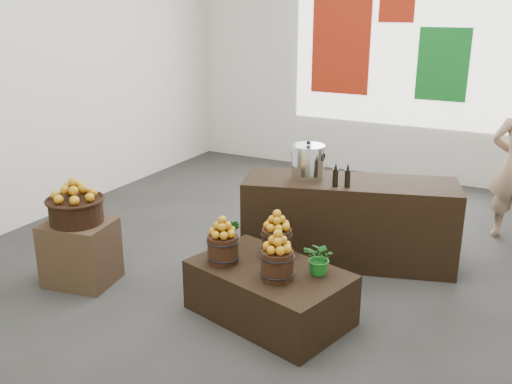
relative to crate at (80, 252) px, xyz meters
The scene contains 21 objects.
ground 1.91m from the crate, 44.56° to the left, with size 7.00×7.00×0.00m, color #333331.
back_wall 5.29m from the crate, 74.42° to the left, with size 6.00×0.04×4.00m, color silver.
back_opening 5.35m from the crate, 71.10° to the left, with size 3.20×0.02×2.40m, color white.
deco_red_left 5.11m from the crate, 81.17° to the left, with size 0.90×0.04×1.40m, color #991E0B.
deco_green_right 5.48m from the crate, 64.91° to the left, with size 0.70×0.04×1.00m, color #10681E.
deco_red_upper 5.50m from the crate, 72.14° to the left, with size 0.50×0.04×0.50m, color #991E0B.
crate is the anchor object (origin of this frame).
wicker_basket 0.41m from the crate, ahead, with size 0.48×0.48×0.22m, color black.
apples_in_basket 0.62m from the crate, ahead, with size 0.38×0.38×0.20m, color #941104, non-canonical shape.
display_table 1.86m from the crate, ahead, with size 1.28×0.79×0.44m, color black.
apple_bucket_front_left 1.48m from the crate, ahead, with size 0.26×0.26×0.24m, color #351E0E.
apples_in_bucket_front_left 1.52m from the crate, ahead, with size 0.19×0.19×0.17m, color #941104, non-canonical shape.
apple_bucket_front_right 1.99m from the crate, ahead, with size 0.26×0.26×0.24m, color #351E0E.
apples_in_bucket_front_right 2.03m from the crate, ahead, with size 0.19×0.19×0.17m, color #941104, non-canonical shape.
apple_bucket_rear 1.87m from the crate, 16.58° to the left, with size 0.26×0.26×0.24m, color #351E0E.
apples_in_bucket_rear 1.91m from the crate, 16.58° to the left, with size 0.19×0.19×0.17m, color #941104, non-canonical shape.
herb_garnish_right 2.29m from the crate, ahead, with size 0.26×0.22×0.29m, color #15661A.
herb_garnish_left 1.46m from the crate, 21.23° to the left, with size 0.14×0.11×0.25m, color #15661A.
counter 2.61m from the crate, 38.40° to the left, with size 2.08×0.66×0.85m, color black.
stock_pot_left 2.33m from the crate, 42.38° to the left, with size 0.32×0.32×0.32m, color silver.
oil_cruets 2.63m from the crate, 34.02° to the left, with size 0.15×0.06×0.24m, color black, non-canonical shape.
Camera 1 is at (2.38, -4.85, 2.50)m, focal length 40.00 mm.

